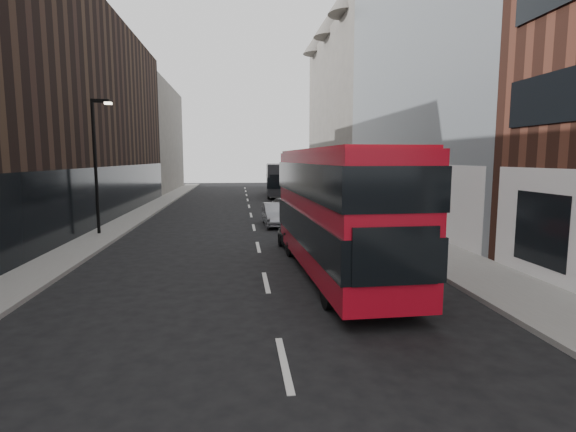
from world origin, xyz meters
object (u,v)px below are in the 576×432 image
object	(u,v)px
car_b	(276,214)
car_c	(286,208)
street_lamp	(97,157)
grey_bus	(278,179)
red_bus	(336,206)
car_a	(298,236)

from	to	relation	value
car_b	car_c	size ratio (longest dim) A/B	0.92
street_lamp	grey_bus	bearing A→B (deg)	64.25
red_bus	car_c	world-z (taller)	red_bus
grey_bus	car_c	world-z (taller)	grey_bus
street_lamp	car_a	world-z (taller)	street_lamp
street_lamp	car_b	xyz separation A→B (m)	(9.62, 2.75, -3.49)
red_bus	car_c	size ratio (longest dim) A/B	2.43
street_lamp	grey_bus	xyz separation A→B (m)	(11.65, 24.15, -2.30)
street_lamp	grey_bus	world-z (taller)	street_lamp
street_lamp	car_b	size ratio (longest dim) A/B	1.67
car_a	grey_bus	bearing A→B (deg)	82.38
street_lamp	car_c	size ratio (longest dim) A/B	1.54
grey_bus	car_b	size ratio (longest dim) A/B	2.62
grey_bus	car_b	xyz separation A→B (m)	(-2.03, -21.40, -1.19)
grey_bus	car_b	world-z (taller)	grey_bus
car_b	street_lamp	bearing A→B (deg)	-165.73
red_bus	car_b	world-z (taller)	red_bus
red_bus	car_a	world-z (taller)	red_bus
street_lamp	red_bus	bearing A→B (deg)	-40.93
car_a	car_b	size ratio (longest dim) A/B	0.89
car_a	car_c	distance (m)	11.52
red_bus	grey_bus	bearing A→B (deg)	86.24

